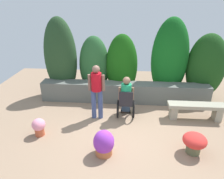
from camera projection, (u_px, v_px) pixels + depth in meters
name	position (u px, v px, depth m)	size (l,w,h in m)	color
ground_plane	(122.00, 133.00, 5.66)	(10.63, 10.63, 0.00)	#957960
stone_retaining_wall	(124.00, 92.00, 7.30)	(5.81, 0.51, 0.69)	#5E635C
hedge_backdrop	(136.00, 62.00, 7.42)	(6.44, 0.99, 2.84)	#254424
stone_bench	(196.00, 109.00, 6.21)	(1.66, 0.37, 0.50)	#9D9983
person_in_wheelchair	(126.00, 98.00, 6.22)	(0.53, 0.66, 1.33)	black
person_standing_companion	(97.00, 89.00, 6.02)	(0.49, 0.30, 1.67)	#3C4B7C
flower_pot_purple_near	(39.00, 126.00, 5.49)	(0.35, 0.35, 0.49)	#C15535
flower_pot_terracotta_by_wall	(194.00, 142.00, 4.85)	(0.56, 0.56, 0.51)	#5B5F40
flower_pot_red_accent	(104.00, 144.00, 4.81)	(0.49, 0.49, 0.63)	#BC653D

